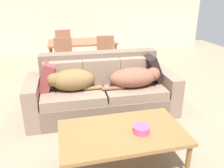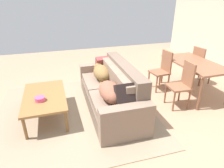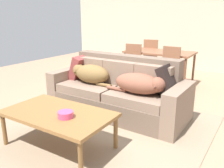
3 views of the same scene
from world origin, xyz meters
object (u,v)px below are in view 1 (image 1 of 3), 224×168
dog_on_right_cushion (135,77)px  coffee_table (122,135)px  couch (102,91)px  throw_pillow_by_right_arm (152,68)px  dining_chair_far_left (63,47)px  bowl_on_coffee_table (141,129)px  dining_chair_near_right (106,57)px  dog_on_left_cushion (71,80)px  dining_table (82,44)px  dining_chair_near_left (65,59)px  throw_pillow_by_left_arm (46,76)px

dog_on_right_cushion → coffee_table: dog_on_right_cushion is taller
couch → throw_pillow_by_right_arm: size_ratio=5.05×
dining_chair_far_left → bowl_on_coffee_table: bearing=92.2°
couch → dining_chair_near_right: size_ratio=2.38×
throw_pillow_by_right_arm → dog_on_left_cushion: bearing=-174.8°
dog_on_right_cushion → dining_chair_far_left: size_ratio=0.93×
couch → bowl_on_coffee_table: bearing=-83.0°
dog_on_left_cushion → coffee_table: bearing=-69.1°
dining_table → dining_chair_near_left: bearing=-127.7°
couch → dining_chair_near_right: 1.43m
couch → dog_on_right_cushion: (0.47, -0.18, 0.25)m
dining_table → bowl_on_coffee_table: bearing=-86.5°
throw_pillow_by_left_arm → dining_chair_near_left: bearing=76.7°
throw_pillow_by_left_arm → throw_pillow_by_right_arm: size_ratio=0.93×
dog_on_right_cushion → dining_chair_far_left: 2.85m
bowl_on_coffee_table → dining_chair_far_left: 3.91m
dining_chair_near_right → dining_chair_far_left: 1.41m
dog_on_left_cushion → throw_pillow_by_right_arm: 1.30m
dining_table → dining_chair_near_left: (-0.43, -0.55, -0.18)m
dog_on_right_cushion → dining_chair_near_right: bearing=95.5°
throw_pillow_by_right_arm → coffee_table: (-0.87, -1.32, -0.25)m
throw_pillow_by_left_arm → bowl_on_coffee_table: throw_pillow_by_left_arm is taller
dining_chair_far_left → couch: bearing=94.0°
couch → dog_on_right_cushion: couch is taller
coffee_table → dining_chair_far_left: size_ratio=1.33×
bowl_on_coffee_table → dining_table: 3.35m
throw_pillow_by_left_arm → bowl_on_coffee_table: bearing=-56.2°
dog_on_right_cushion → dining_chair_far_left: dining_chair_far_left is taller
dining_chair_near_left → dining_chair_far_left: size_ratio=0.98×
throw_pillow_by_right_arm → dining_table: throw_pillow_by_right_arm is taller
throw_pillow_by_right_arm → throw_pillow_by_left_arm: bearing=178.6°
throw_pillow_by_left_arm → couch: bearing=-4.7°
dining_table → dining_chair_far_left: 0.69m
dining_table → dining_chair_near_left: dining_chair_near_left is taller
dog_on_right_cushion → coffee_table: size_ratio=0.70×
dog_on_right_cushion → throw_pillow_by_left_arm: throw_pillow_by_left_arm is taller
couch → throw_pillow_by_left_arm: bearing=176.8°
couch → throw_pillow_by_right_arm: bearing=3.2°
bowl_on_coffee_table → throw_pillow_by_left_arm: bearing=123.8°
couch → dining_chair_near_right: (0.36, 1.37, 0.17)m
dog_on_left_cushion → dining_chair_far_left: bearing=91.7°
dining_table → throw_pillow_by_left_arm: bearing=-111.4°
dining_chair_near_right → bowl_on_coffee_table: bearing=-91.4°
bowl_on_coffee_table → dining_table: size_ratio=0.12×
coffee_table → dining_chair_near_right: bearing=81.3°
coffee_table → dog_on_right_cushion: bearing=65.2°
dining_chair_near_right → throw_pillow_by_left_arm: bearing=-128.8°
bowl_on_coffee_table → dining_chair_near_left: size_ratio=0.18×
dining_chair_far_left → dining_chair_near_left: bearing=82.3°
couch → coffee_table: (-0.05, -1.30, 0.06)m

